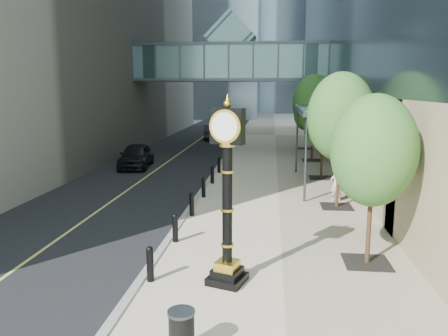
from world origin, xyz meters
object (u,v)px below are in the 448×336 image
(street_clock, at_px, (227,207))
(car_near, at_px, (136,156))
(pedestrian, at_px, (336,185))
(trash_bin, at_px, (182,334))
(car_far, at_px, (212,132))

(street_clock, relative_size, car_near, 1.06)
(street_clock, relative_size, pedestrian, 3.18)
(car_near, bearing_deg, pedestrian, -39.23)
(street_clock, bearing_deg, trash_bin, -80.90)
(pedestrian, distance_m, car_near, 14.66)
(street_clock, bearing_deg, car_near, 133.44)
(street_clock, bearing_deg, car_far, 117.11)
(trash_bin, relative_size, car_far, 0.20)
(pedestrian, bearing_deg, street_clock, 60.74)
(car_far, bearing_deg, trash_bin, 90.14)
(trash_bin, height_order, car_far, car_far)
(pedestrian, bearing_deg, car_far, -74.38)
(car_near, bearing_deg, street_clock, -71.42)
(trash_bin, relative_size, car_near, 0.19)
(car_near, bearing_deg, trash_bin, -76.51)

